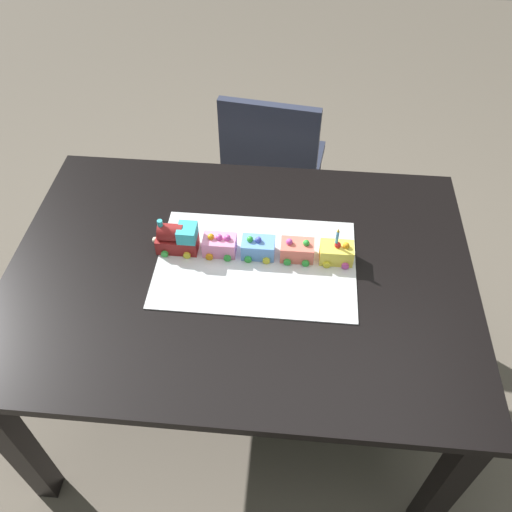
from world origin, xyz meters
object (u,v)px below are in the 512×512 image
at_px(cake_car_tanker_sky_blue, 258,247).
at_px(cake_car_hopper_lemon, 337,253).
at_px(cake_car_flatbed_coral, 297,250).
at_px(dining_table, 241,291).
at_px(birthday_candle, 337,236).
at_px(cake_car_gondola_bubblegum, 220,245).
at_px(cake_locomotive, 177,238).
at_px(chair, 273,168).

distance_m(cake_car_tanker_sky_blue, cake_car_hopper_lemon, 0.24).
bearing_deg(cake_car_tanker_sky_blue, cake_car_flatbed_coral, 0.00).
xyz_separation_m(dining_table, cake_car_hopper_lemon, (0.29, 0.06, 0.14)).
height_order(cake_car_flatbed_coral, birthday_candle, birthday_candle).
relative_size(cake_car_gondola_bubblegum, cake_car_tanker_sky_blue, 1.00).
height_order(cake_locomotive, cake_car_tanker_sky_blue, cake_locomotive).
relative_size(cake_car_hopper_lemon, birthday_candle, 1.75).
height_order(chair, cake_car_gondola_bubblegum, chair).
bearing_deg(birthday_candle, cake_car_tanker_sky_blue, 180.00).
xyz_separation_m(chair, birthday_candle, (0.23, -0.77, 0.37)).
xyz_separation_m(cake_car_tanker_sky_blue, cake_car_hopper_lemon, (0.24, 0.00, 0.00)).
distance_m(chair, cake_car_tanker_sky_blue, 0.83).
height_order(chair, birthday_candle, birthday_candle).
distance_m(dining_table, cake_car_flatbed_coral, 0.23).
xyz_separation_m(cake_car_gondola_bubblegum, cake_car_hopper_lemon, (0.35, 0.00, -0.00)).
bearing_deg(birthday_candle, cake_car_gondola_bubblegum, 180.00).
relative_size(cake_car_gondola_bubblegum, birthday_candle, 1.75).
distance_m(cake_car_gondola_bubblegum, birthday_candle, 0.36).
distance_m(cake_car_flatbed_coral, cake_car_hopper_lemon, 0.12).
bearing_deg(cake_car_hopper_lemon, cake_car_gondola_bubblegum, 180.00).
xyz_separation_m(dining_table, cake_car_gondola_bubblegum, (-0.07, 0.06, 0.14)).
relative_size(cake_locomotive, cake_car_hopper_lemon, 1.40).
height_order(dining_table, cake_car_gondola_bubblegum, cake_car_gondola_bubblegum).
distance_m(chair, cake_car_hopper_lemon, 0.86).
height_order(dining_table, cake_car_tanker_sky_blue, cake_car_tanker_sky_blue).
xyz_separation_m(cake_locomotive, birthday_candle, (0.48, 0.00, 0.05)).
xyz_separation_m(dining_table, birthday_candle, (0.28, 0.06, 0.21)).
xyz_separation_m(cake_locomotive, cake_car_gondola_bubblegum, (0.13, 0.00, -0.02)).
relative_size(cake_locomotive, cake_car_gondola_bubblegum, 1.40).
relative_size(cake_car_gondola_bubblegum, cake_car_hopper_lemon, 1.00).
xyz_separation_m(chair, cake_car_gondola_bubblegum, (-0.12, -0.77, 0.30)).
bearing_deg(birthday_candle, chair, 106.78).
bearing_deg(chair, cake_locomotive, 79.88).
xyz_separation_m(cake_locomotive, cake_car_hopper_lemon, (0.48, 0.00, -0.02)).
xyz_separation_m(cake_car_flatbed_coral, birthday_candle, (0.11, -0.00, 0.07)).
bearing_deg(cake_car_gondola_bubblegum, dining_table, -42.90).
bearing_deg(dining_table, cake_car_gondola_bubblegum, 137.10).
xyz_separation_m(cake_car_hopper_lemon, birthday_candle, (-0.01, -0.00, 0.07)).
bearing_deg(cake_car_flatbed_coral, cake_car_tanker_sky_blue, 180.00).
bearing_deg(birthday_candle, cake_car_hopper_lemon, 0.00).
bearing_deg(chair, cake_car_gondola_bubblegum, 88.96).
bearing_deg(chair, cake_car_flatbed_coral, 106.39).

